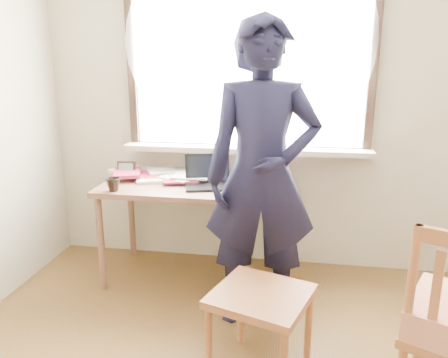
% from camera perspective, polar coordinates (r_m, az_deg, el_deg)
% --- Properties ---
extents(room_shell, '(3.52, 4.02, 2.61)m').
position_cam_1_polar(room_shell, '(1.50, 2.36, 17.67)').
color(room_shell, '#B7AD93').
rests_on(room_shell, ground).
extents(desk, '(1.35, 0.67, 0.72)m').
position_cam_1_polar(desk, '(3.13, -3.48, -1.95)').
color(desk, brown).
rests_on(desk, ground).
extents(laptop, '(0.36, 0.32, 0.21)m').
position_cam_1_polar(laptop, '(3.05, -2.11, 0.03)').
color(laptop, black).
rests_on(laptop, desk).
extents(mug_white, '(0.14, 0.14, 0.10)m').
position_cam_1_polar(mug_white, '(3.31, -3.70, 1.24)').
color(mug_white, white).
rests_on(mug_white, desk).
extents(mug_dark, '(0.12, 0.12, 0.09)m').
position_cam_1_polar(mug_dark, '(3.02, -14.26, -0.69)').
color(mug_dark, black).
rests_on(mug_dark, desk).
extents(mouse, '(0.10, 0.07, 0.04)m').
position_cam_1_polar(mouse, '(2.94, 4.98, -1.21)').
color(mouse, black).
rests_on(mouse, desk).
extents(desk_clutter, '(0.90, 0.54, 0.05)m').
position_cam_1_polar(desk_clutter, '(3.35, -7.36, 0.85)').
color(desk_clutter, white).
rests_on(desk_clutter, desk).
extents(book_a, '(0.20, 0.27, 0.02)m').
position_cam_1_polar(book_a, '(3.44, -8.44, 0.99)').
color(book_a, white).
rests_on(book_a, desk).
extents(book_b, '(0.29, 0.29, 0.02)m').
position_cam_1_polar(book_b, '(3.32, 3.14, 0.54)').
color(book_b, white).
rests_on(book_b, desk).
extents(picture_frame, '(0.14, 0.02, 0.11)m').
position_cam_1_polar(picture_frame, '(3.36, -12.63, 1.17)').
color(picture_frame, black).
rests_on(picture_frame, desk).
extents(work_chair, '(0.57, 0.56, 0.46)m').
position_cam_1_polar(work_chair, '(2.27, 4.82, -16.14)').
color(work_chair, '#9A5A32').
rests_on(work_chair, ground).
extents(person, '(0.72, 0.52, 1.83)m').
position_cam_1_polar(person, '(2.57, 5.00, 0.30)').
color(person, black).
rests_on(person, ground).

